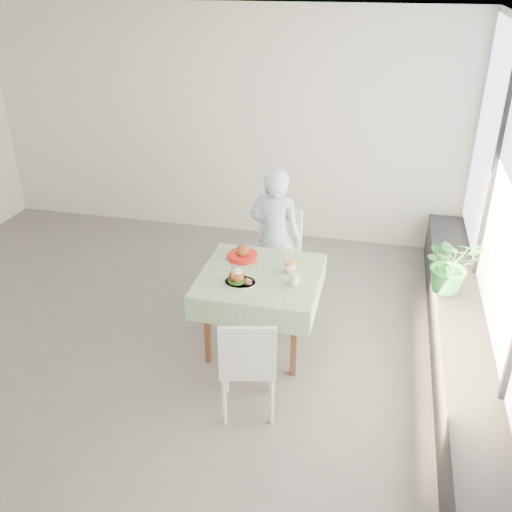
% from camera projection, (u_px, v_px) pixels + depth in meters
% --- Properties ---
extents(floor, '(6.00, 6.00, 0.00)m').
position_uv_depth(floor, '(152.00, 333.00, 5.50)').
color(floor, '#5C5A58').
rests_on(floor, ground).
extents(ceiling, '(6.00, 6.00, 0.00)m').
position_uv_depth(ceiling, '(121.00, 21.00, 4.22)').
color(ceiling, white).
rests_on(ceiling, ground).
extents(wall_back, '(6.00, 0.02, 2.80)m').
position_uv_depth(wall_back, '(221.00, 125.00, 7.02)').
color(wall_back, silver).
rests_on(wall_back, ground).
extents(window_ledge, '(0.40, 4.80, 0.50)m').
position_uv_depth(window_ledge, '(460.00, 352.00, 4.82)').
color(window_ledge, black).
rests_on(window_ledge, ground).
extents(cafe_table, '(1.04, 1.04, 0.74)m').
position_uv_depth(cafe_table, '(260.00, 301.00, 5.15)').
color(cafe_table, brown).
rests_on(cafe_table, ground).
extents(chair_far, '(0.56, 0.56, 0.98)m').
position_uv_depth(chair_far, '(272.00, 274.00, 5.92)').
color(chair_far, white).
rests_on(chair_far, ground).
extents(chair_near, '(0.51, 0.51, 0.90)m').
position_uv_depth(chair_near, '(248.00, 381.00, 4.45)').
color(chair_near, white).
rests_on(chair_near, ground).
extents(diner, '(0.58, 0.41, 1.48)m').
position_uv_depth(diner, '(275.00, 238.00, 5.67)').
color(diner, '#84B5D4').
rests_on(diner, ground).
extents(main_dish, '(0.28, 0.28, 0.14)m').
position_uv_depth(main_dish, '(238.00, 278.00, 4.85)').
color(main_dish, white).
rests_on(main_dish, cafe_table).
extents(juice_cup_orange, '(0.11, 0.11, 0.30)m').
position_uv_depth(juice_cup_orange, '(289.00, 266.00, 5.01)').
color(juice_cup_orange, white).
rests_on(juice_cup_orange, cafe_table).
extents(juice_cup_lemonade, '(0.09, 0.09, 0.25)m').
position_uv_depth(juice_cup_lemonade, '(294.00, 279.00, 4.82)').
color(juice_cup_lemonade, white).
rests_on(juice_cup_lemonade, cafe_table).
extents(second_dish, '(0.28, 0.28, 0.13)m').
position_uv_depth(second_dish, '(243.00, 255.00, 5.26)').
color(second_dish, red).
rests_on(second_dish, cafe_table).
extents(potted_plant, '(0.60, 0.56, 0.55)m').
position_uv_depth(potted_plant, '(451.00, 264.00, 5.11)').
color(potted_plant, '#287935').
rests_on(potted_plant, window_ledge).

